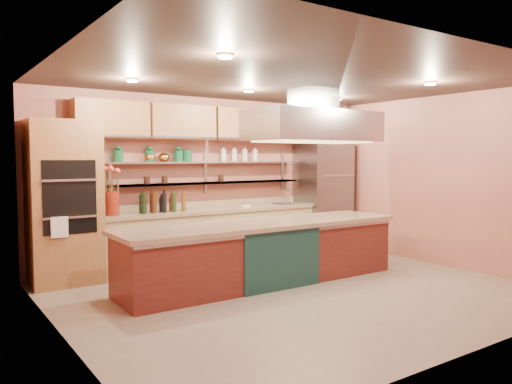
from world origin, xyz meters
TOP-DOWN VIEW (x-y plane):
  - floor at (0.00, 0.00)m, footprint 6.00×5.00m
  - ceiling at (0.00, 0.00)m, footprint 6.00×5.00m
  - wall_back at (0.00, 2.50)m, footprint 6.00×0.04m
  - wall_front at (0.00, -2.50)m, footprint 6.00×0.04m
  - wall_left at (-3.00, 0.00)m, footprint 0.04×5.00m
  - wall_right at (3.00, 0.00)m, footprint 0.04×5.00m
  - oven_stack at (-2.45, 2.18)m, footprint 0.95×0.64m
  - refrigerator at (2.35, 2.14)m, footprint 0.95×0.72m
  - back_counter at (-0.05, 2.20)m, footprint 3.84×0.64m
  - wall_shelf_lower at (-0.05, 2.37)m, footprint 3.60×0.26m
  - wall_shelf_upper at (-0.05, 2.37)m, footprint 3.60×0.26m
  - upper_cabinets at (0.00, 2.32)m, footprint 4.60×0.36m
  - range_hood at (0.79, 0.64)m, footprint 2.00×1.00m
  - ceiling_downlights at (0.00, 0.20)m, footprint 4.00×2.80m
  - island at (-0.11, 0.64)m, footprint 4.17×0.93m
  - flower_vase at (-1.78, 2.15)m, footprint 0.23×0.23m
  - oil_bottle_cluster at (-0.98, 2.15)m, footprint 0.81×0.41m
  - kitchen_scale at (0.55, 2.15)m, footprint 0.18×0.16m
  - bar_faucet at (1.51, 2.25)m, footprint 0.03×0.03m
  - copper_kettle at (-0.86, 2.37)m, footprint 0.20×0.20m
  - green_canister at (-0.45, 2.37)m, footprint 0.18×0.18m

SIDE VIEW (x-z plane):
  - floor at x=0.00m, z-range -0.02..0.00m
  - island at x=-0.11m, z-range 0.00..0.87m
  - back_counter at x=-0.05m, z-range 0.00..0.93m
  - kitchen_scale at x=0.55m, z-range 0.93..1.01m
  - refrigerator at x=2.35m, z-range 0.00..2.10m
  - bar_faucet at x=1.51m, z-range 0.93..1.17m
  - oil_bottle_cluster at x=-0.98m, z-range 0.93..1.18m
  - flower_vase at x=-1.78m, z-range 0.93..1.29m
  - oven_stack at x=-2.45m, z-range 0.00..2.30m
  - wall_shelf_lower at x=-0.05m, z-range 1.34..1.36m
  - wall_back at x=0.00m, z-range 0.00..2.80m
  - wall_front at x=0.00m, z-range 0.00..2.80m
  - wall_left at x=-3.00m, z-range 0.00..2.80m
  - wall_right at x=3.00m, z-range 0.00..2.80m
  - wall_shelf_upper at x=-0.05m, z-range 1.69..1.71m
  - copper_kettle at x=-0.86m, z-range 1.71..1.86m
  - green_canister at x=-0.45m, z-range 1.71..1.90m
  - range_hood at x=0.79m, z-range 2.02..2.48m
  - upper_cabinets at x=0.00m, z-range 2.08..2.62m
  - ceiling_downlights at x=0.00m, z-range 2.76..2.78m
  - ceiling at x=0.00m, z-range 2.79..2.81m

